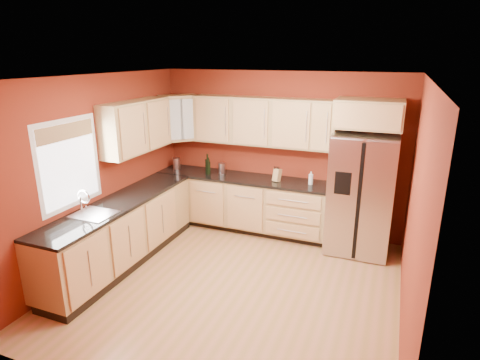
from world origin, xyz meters
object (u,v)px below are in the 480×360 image
object	(u,v)px
refrigerator	(361,194)
soap_dispenser	(311,178)
canister_left	(222,168)
wine_bottle_a	(207,164)
knife_block	(277,175)

from	to	relation	value
refrigerator	soap_dispenser	bearing A→B (deg)	173.71
soap_dispenser	canister_left	bearing A→B (deg)	179.04
refrigerator	wine_bottle_a	distance (m)	2.51
knife_block	soap_dispenser	world-z (taller)	soap_dispenser
refrigerator	knife_block	size ratio (longest dim) A/B	8.87
refrigerator	canister_left	distance (m)	2.28
refrigerator	wine_bottle_a	world-z (taller)	refrigerator
soap_dispenser	wine_bottle_a	bearing A→B (deg)	-177.92
canister_left	soap_dispenser	bearing A→B (deg)	-0.96
canister_left	knife_block	xyz separation A→B (m)	(0.98, -0.06, 0.01)
soap_dispenser	refrigerator	bearing A→B (deg)	-6.29
canister_left	knife_block	bearing A→B (deg)	-3.51
wine_bottle_a	knife_block	world-z (taller)	wine_bottle_a
refrigerator	knife_block	bearing A→B (deg)	177.81
knife_block	soap_dispenser	size ratio (longest dim) A/B	0.98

